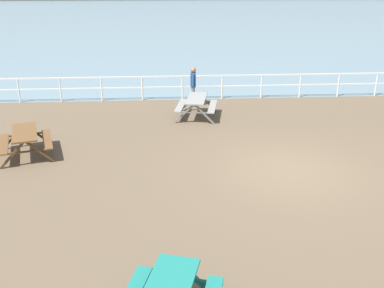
# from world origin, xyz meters

# --- Properties ---
(ground_plane) EXTENTS (30.00, 24.00, 0.20)m
(ground_plane) POSITION_xyz_m (0.00, 0.00, -0.10)
(ground_plane) COLOR brown
(sea_band) EXTENTS (142.00, 90.00, 0.01)m
(sea_band) POSITION_xyz_m (0.00, 52.75, 0.00)
(sea_band) COLOR gray
(sea_band) RESTS_ON ground
(distant_shoreline) EXTENTS (142.00, 6.00, 1.80)m
(distant_shoreline) POSITION_xyz_m (0.00, 95.75, 0.00)
(distant_shoreline) COLOR #4C4C47
(distant_shoreline) RESTS_ON ground
(seaward_railing) EXTENTS (23.07, 0.07, 1.08)m
(seaward_railing) POSITION_xyz_m (0.00, 7.75, 0.74)
(seaward_railing) COLOR white
(seaward_railing) RESTS_ON ground
(picnic_table_near_right) EXTENTS (1.82, 2.05, 0.80)m
(picnic_table_near_right) POSITION_xyz_m (-2.24, 5.14, 0.58)
(picnic_table_near_right) COLOR gray
(picnic_table_near_right) RESTS_ON ground
(picnic_table_far_left) EXTENTS (1.94, 2.14, 0.80)m
(picnic_table_far_left) POSITION_xyz_m (-7.73, 1.63, 0.58)
(picnic_table_far_left) COLOR brown
(picnic_table_far_left) RESTS_ON ground
(visitor) EXTENTS (0.25, 0.53, 1.66)m
(visitor) POSITION_xyz_m (-2.26, 6.69, 0.95)
(visitor) COLOR slate
(visitor) RESTS_ON ground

